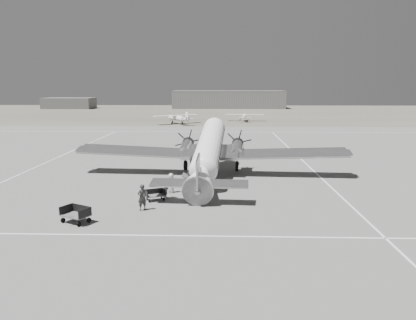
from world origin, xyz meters
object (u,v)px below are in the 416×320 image
(dc3_airliner, at_px, (209,152))
(ramp_agent, at_px, (167,188))
(light_plane_right, at_px, (245,117))
(baggage_cart_far, at_px, (76,215))
(ground_crew, at_px, (142,197))
(shed_secondary, at_px, (69,103))
(passenger, at_px, (171,183))
(baggage_cart_near, at_px, (155,195))
(hangar_main, at_px, (228,99))
(light_plane_left, at_px, (178,119))

(dc3_airliner, height_order, ramp_agent, dc3_airliner)
(light_plane_right, bearing_deg, ramp_agent, -95.57)
(baggage_cart_far, bearing_deg, light_plane_right, 106.32)
(ground_crew, bearing_deg, shed_secondary, -107.36)
(dc3_airliner, relative_size, passenger, 16.65)
(ground_crew, bearing_deg, ramp_agent, -154.38)
(dc3_airliner, xyz_separation_m, ground_crew, (-4.48, -10.05, -1.65))
(passenger, bearing_deg, baggage_cart_near, 178.12)
(hangar_main, distance_m, ground_crew, 129.33)
(baggage_cart_near, bearing_deg, ground_crew, -126.37)
(hangar_main, bearing_deg, light_plane_right, -86.94)
(light_plane_left, bearing_deg, light_plane_right, -8.10)
(dc3_airliner, xyz_separation_m, baggage_cart_near, (-3.93, -7.58, -2.18))
(light_plane_right, height_order, baggage_cart_near, light_plane_right)
(dc3_airliner, xyz_separation_m, light_plane_left, (-8.77, 54.27, -1.44))
(light_plane_left, xyz_separation_m, baggage_cart_far, (0.46, -67.15, -0.63))
(light_plane_right, height_order, baggage_cart_far, light_plane_right)
(ramp_agent, height_order, passenger, ramp_agent)
(hangar_main, height_order, baggage_cart_near, hangar_main)
(shed_secondary, distance_m, ground_crew, 134.35)
(baggage_cart_near, bearing_deg, dc3_airliner, 38.87)
(dc3_airliner, distance_m, passenger, 6.22)
(hangar_main, xyz_separation_m, baggage_cart_far, (-12.21, -131.87, -2.76))
(shed_secondary, bearing_deg, light_plane_left, -51.60)
(shed_secondary, height_order, ground_crew, shed_secondary)
(dc3_airliner, bearing_deg, baggage_cart_far, -119.46)
(ground_crew, xyz_separation_m, passenger, (1.51, 4.88, -0.14))
(light_plane_left, height_order, baggage_cart_far, light_plane_left)
(ramp_agent, bearing_deg, baggage_cart_far, 156.22)
(baggage_cart_near, bearing_deg, shed_secondary, 89.49)
(baggage_cart_far, bearing_deg, hangar_main, 112.50)
(light_plane_left, relative_size, ground_crew, 5.85)
(dc3_airliner, distance_m, light_plane_left, 54.99)
(ramp_agent, bearing_deg, ground_crew, 173.22)
(shed_secondary, bearing_deg, passenger, -65.97)
(hangar_main, distance_m, baggage_cart_near, 126.85)
(light_plane_right, distance_m, baggage_cart_near, 70.67)
(shed_secondary, relative_size, baggage_cart_near, 11.77)
(baggage_cart_far, distance_m, ramp_agent, 7.92)
(hangar_main, height_order, ground_crew, hangar_main)
(light_plane_right, xyz_separation_m, baggage_cart_near, (-10.86, -69.83, -0.55))
(ramp_agent, relative_size, passenger, 1.03)
(dc3_airliner, distance_m, baggage_cart_far, 15.47)
(passenger, bearing_deg, dc3_airliner, -10.18)
(shed_secondary, bearing_deg, ramp_agent, -66.32)
(hangar_main, relative_size, light_plane_right, 4.46)
(baggage_cart_far, relative_size, ground_crew, 0.99)
(light_plane_left, relative_size, passenger, 6.83)
(baggage_cart_far, bearing_deg, passenger, 83.12)
(hangar_main, xyz_separation_m, light_plane_right, (3.04, -56.75, -2.32))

